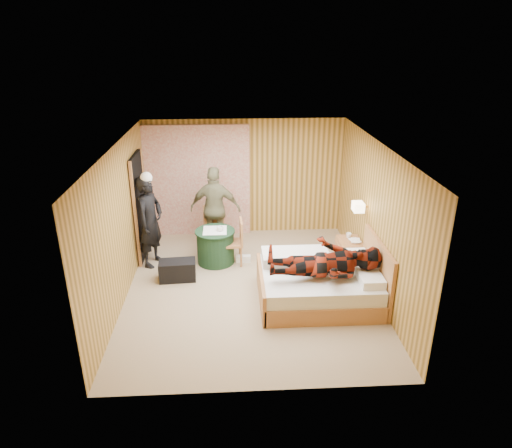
{
  "coord_description": "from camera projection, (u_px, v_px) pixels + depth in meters",
  "views": [
    {
      "loc": [
        -0.29,
        -6.92,
        4.08
      ],
      "look_at": [
        0.12,
        0.37,
        1.05
      ],
      "focal_mm": 32.0,
      "sensor_mm": 36.0,
      "label": 1
    }
  ],
  "objects": [
    {
      "name": "duffel_bag",
      "position": [
        177.0,
        270.0,
        8.16
      ],
      "size": [
        0.66,
        0.38,
        0.36
      ],
      "primitive_type": "cube",
      "rotation": [
        0.0,
        0.0,
        0.07
      ],
      "color": "black",
      "rests_on": "floor"
    },
    {
      "name": "wall_right",
      "position": [
        376.0,
        219.0,
        7.59
      ],
      "size": [
        0.02,
        5.0,
        2.5
      ],
      "primitive_type": "cube",
      "color": "tan",
      "rests_on": "floor"
    },
    {
      "name": "chair_far",
      "position": [
        215.0,
        224.0,
        9.22
      ],
      "size": [
        0.51,
        0.51,
        0.93
      ],
      "rotation": [
        0.0,
        0.0,
        0.26
      ],
      "color": "tan",
      "rests_on": "floor"
    },
    {
      "name": "woman_standing",
      "position": [
        150.0,
        222.0,
        8.47
      ],
      "size": [
        0.63,
        0.75,
        1.75
      ],
      "primitive_type": "imported",
      "rotation": [
        0.0,
        0.0,
        1.17
      ],
      "color": "black",
      "rests_on": "floor"
    },
    {
      "name": "book_lower",
      "position": [
        351.0,
        241.0,
        8.36
      ],
      "size": [
        0.22,
        0.26,
        0.02
      ],
      "primitive_type": "imported",
      "rotation": [
        0.0,
        0.0,
        0.27
      ],
      "color": "white",
      "rests_on": "nightstand"
    },
    {
      "name": "cup_nightstand",
      "position": [
        349.0,
        235.0,
        8.51
      ],
      "size": [
        0.1,
        0.1,
        0.09
      ],
      "primitive_type": "imported",
      "rotation": [
        0.0,
        0.0,
        -0.02
      ],
      "color": "white",
      "rests_on": "nightstand"
    },
    {
      "name": "wall_left",
      "position": [
        120.0,
        224.0,
        7.37
      ],
      "size": [
        0.02,
        5.0,
        2.5
      ],
      "primitive_type": "cube",
      "color": "tan",
      "rests_on": "floor"
    },
    {
      "name": "sneaker_right",
      "position": [
        243.0,
        259.0,
        8.85
      ],
      "size": [
        0.29,
        0.13,
        0.13
      ],
      "primitive_type": "cube",
      "rotation": [
        0.0,
        0.0,
        -0.03
      ],
      "color": "white",
      "rests_on": "floor"
    },
    {
      "name": "man_at_table",
      "position": [
        215.0,
        209.0,
        9.12
      ],
      "size": [
        1.06,
        0.57,
        1.72
      ],
      "primitive_type": "imported",
      "rotation": [
        0.0,
        0.0,
        2.99
      ],
      "color": "#716D4B",
      "rests_on": "floor"
    },
    {
      "name": "curtain",
      "position": [
        198.0,
        181.0,
        9.69
      ],
      "size": [
        2.2,
        0.08,
        2.4
      ],
      "primitive_type": "cube",
      "color": "beige",
      "rests_on": "floor"
    },
    {
      "name": "wall_back",
      "position": [
        245.0,
        177.0,
        9.78
      ],
      "size": [
        4.2,
        0.02,
        2.5
      ],
      "primitive_type": "cube",
      "color": "tan",
      "rests_on": "floor"
    },
    {
      "name": "floor",
      "position": [
        250.0,
        288.0,
        7.96
      ],
      "size": [
        4.2,
        5.0,
        0.01
      ],
      "primitive_type": "cube",
      "color": "tan",
      "rests_on": "ground"
    },
    {
      "name": "sneaker_left",
      "position": [
        205.0,
        259.0,
        8.85
      ],
      "size": [
        0.26,
        0.13,
        0.11
      ],
      "primitive_type": "cube",
      "rotation": [
        0.0,
        0.0,
        0.11
      ],
      "color": "white",
      "rests_on": "floor"
    },
    {
      "name": "doorway",
      "position": [
        140.0,
        207.0,
        8.75
      ],
      "size": [
        0.06,
        0.9,
        2.05
      ],
      "primitive_type": "cube",
      "color": "black",
      "rests_on": "floor"
    },
    {
      "name": "round_table",
      "position": [
        215.0,
        246.0,
        8.73
      ],
      "size": [
        0.76,
        0.76,
        0.67
      ],
      "color": "#1C3D23",
      "rests_on": "floor"
    },
    {
      "name": "bed",
      "position": [
        320.0,
        283.0,
        7.51
      ],
      "size": [
        1.96,
        1.51,
        1.04
      ],
      "color": "tan",
      "rests_on": "floor"
    },
    {
      "name": "man_on_bed",
      "position": [
        326.0,
        254.0,
        7.05
      ],
      "size": [
        0.86,
        0.67,
        1.77
      ],
      "primitive_type": "imported",
      "rotation": [
        0.0,
        1.57,
        0.0
      ],
      "color": "maroon",
      "rests_on": "bed"
    },
    {
      "name": "nightstand",
      "position": [
        349.0,
        254.0,
        8.52
      ],
      "size": [
        0.44,
        0.59,
        0.57
      ],
      "color": "tan",
      "rests_on": "floor"
    },
    {
      "name": "ceiling",
      "position": [
        249.0,
        146.0,
        7.0
      ],
      "size": [
        4.2,
        5.0,
        0.01
      ],
      "primitive_type": "cube",
      "color": "white",
      "rests_on": "wall_back"
    },
    {
      "name": "cup_table",
      "position": [
        220.0,
        229.0,
        8.54
      ],
      "size": [
        0.16,
        0.16,
        0.1
      ],
      "primitive_type": "imported",
      "rotation": [
        0.0,
        0.0,
        0.37
      ],
      "color": "white",
      "rests_on": "round_table"
    },
    {
      "name": "chair_near",
      "position": [
        236.0,
        239.0,
        8.62
      ],
      "size": [
        0.42,
        0.42,
        0.89
      ],
      "rotation": [
        0.0,
        0.0,
        -1.53
      ],
      "color": "tan",
      "rests_on": "floor"
    },
    {
      "name": "wall_lamp",
      "position": [
        358.0,
        207.0,
        7.98
      ],
      "size": [
        0.26,
        0.24,
        0.16
      ],
      "color": "gold",
      "rests_on": "wall_right"
    },
    {
      "name": "book_upper",
      "position": [
        351.0,
        240.0,
        8.36
      ],
      "size": [
        0.2,
        0.25,
        0.02
      ],
      "primitive_type": "imported",
      "rotation": [
        0.0,
        0.0,
        -0.18
      ],
      "color": "white",
      "rests_on": "nightstand"
    }
  ]
}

